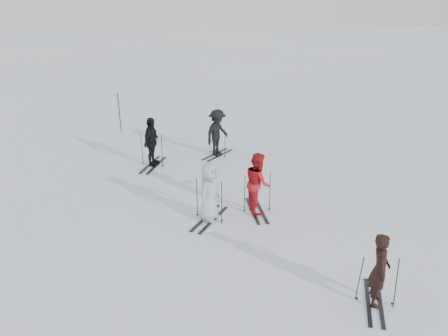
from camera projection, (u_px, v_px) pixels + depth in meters
name	position (u px, v px, depth m)	size (l,w,h in m)	color
ground	(225.00, 210.00, 13.73)	(120.00, 120.00, 0.00)	silver
skier_near_dark	(379.00, 271.00, 9.41)	(0.63, 0.41, 1.73)	black
skier_red	(258.00, 183.00, 13.29)	(0.92, 0.72, 1.90)	#B3141A
skier_grey	(209.00, 193.00, 12.83)	(0.87, 0.57, 1.79)	#AAAEB3
skier_uphill_left	(151.00, 142.00, 16.67)	(1.11, 0.46, 1.90)	black
skier_uphill_far	(217.00, 133.00, 17.69)	(1.23, 0.71, 1.91)	black
skis_near_dark	(378.00, 280.00, 9.50)	(0.90, 1.70, 1.24)	black
skis_red	(257.00, 192.00, 13.41)	(0.94, 1.78, 1.30)	black
skis_grey	(209.00, 199.00, 12.91)	(0.98, 1.84, 1.35)	black
skis_uphill_left	(152.00, 149.00, 16.78)	(0.99, 1.86, 1.36)	black
skis_uphill_far	(217.00, 141.00, 17.82)	(0.91, 1.73, 1.26)	black
piste_marker	(119.00, 113.00, 20.53)	(0.04, 0.04, 1.87)	black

